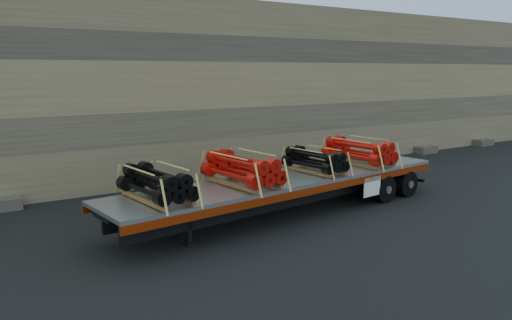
{
  "coord_description": "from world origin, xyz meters",
  "views": [
    {
      "loc": [
        -9.44,
        -12.14,
        4.28
      ],
      "look_at": [
        -0.94,
        1.03,
        1.45
      ],
      "focal_mm": 35.0,
      "sensor_mm": 36.0,
      "label": 1
    }
  ],
  "objects_px": {
    "bundle_midfront": "(242,170)",
    "bundle_rear": "(359,152)",
    "bundle_front": "(157,185)",
    "bundle_midrear": "(315,161)",
    "trailer": "(287,196)"
  },
  "relations": [
    {
      "from": "bundle_midfront",
      "to": "bundle_rear",
      "type": "bearing_deg",
      "value": -0.0
    },
    {
      "from": "bundle_front",
      "to": "bundle_midrear",
      "type": "height_order",
      "value": "bundle_front"
    },
    {
      "from": "trailer",
      "to": "bundle_front",
      "type": "xyz_separation_m",
      "value": [
        -4.27,
        -0.46,
        0.97
      ]
    },
    {
      "from": "bundle_midfront",
      "to": "bundle_rear",
      "type": "relative_size",
      "value": 1.02
    },
    {
      "from": "trailer",
      "to": "bundle_midfront",
      "type": "bearing_deg",
      "value": -180.0
    },
    {
      "from": "bundle_front",
      "to": "bundle_rear",
      "type": "xyz_separation_m",
      "value": [
        7.52,
        0.82,
        0.02
      ]
    },
    {
      "from": "bundle_midfront",
      "to": "trailer",
      "type": "bearing_deg",
      "value": 0.0
    },
    {
      "from": "bundle_front",
      "to": "bundle_rear",
      "type": "height_order",
      "value": "bundle_rear"
    },
    {
      "from": "bundle_front",
      "to": "bundle_midrear",
      "type": "distance_m",
      "value": 5.46
    },
    {
      "from": "trailer",
      "to": "bundle_midrear",
      "type": "distance_m",
      "value": 1.49
    },
    {
      "from": "trailer",
      "to": "bundle_front",
      "type": "bearing_deg",
      "value": -180.0
    },
    {
      "from": "bundle_midfront",
      "to": "bundle_midrear",
      "type": "relative_size",
      "value": 1.2
    },
    {
      "from": "bundle_rear",
      "to": "bundle_midrear",
      "type": "bearing_deg",
      "value": 180.0
    },
    {
      "from": "trailer",
      "to": "bundle_midrear",
      "type": "xyz_separation_m",
      "value": [
        1.16,
        0.13,
        0.93
      ]
    },
    {
      "from": "trailer",
      "to": "bundle_front",
      "type": "distance_m",
      "value": 4.4
    }
  ]
}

